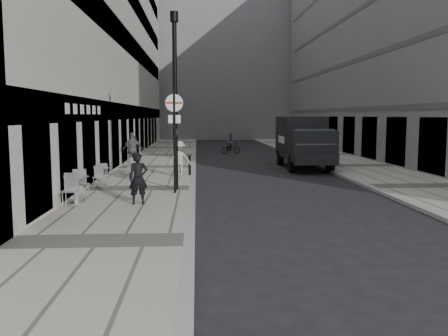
{
  "coord_description": "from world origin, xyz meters",
  "views": [
    {
      "loc": [
        0.18,
        -7.71,
        2.87
      ],
      "look_at": [
        0.95,
        5.56,
        1.4
      ],
      "focal_mm": 38.0,
      "sensor_mm": 36.0,
      "label": 1
    }
  ],
  "objects_px": {
    "sign_post": "(174,128)",
    "panel_van": "(303,139)",
    "cyclist": "(231,145)",
    "lamppost": "(175,92)",
    "walking_man": "(138,178)"
  },
  "relations": [
    {
      "from": "panel_van",
      "to": "cyclist",
      "type": "xyz_separation_m",
      "value": [
        -3.26,
        9.81,
        -0.94
      ]
    },
    {
      "from": "walking_man",
      "to": "sign_post",
      "type": "bearing_deg",
      "value": 49.43
    },
    {
      "from": "walking_man",
      "to": "panel_van",
      "type": "bearing_deg",
      "value": 40.57
    },
    {
      "from": "lamppost",
      "to": "panel_van",
      "type": "bearing_deg",
      "value": 50.52
    },
    {
      "from": "walking_man",
      "to": "cyclist",
      "type": "bearing_deg",
      "value": 63.65
    },
    {
      "from": "walking_man",
      "to": "panel_van",
      "type": "distance_m",
      "value": 13.33
    },
    {
      "from": "sign_post",
      "to": "panel_van",
      "type": "relative_size",
      "value": 0.6
    },
    {
      "from": "sign_post",
      "to": "panel_van",
      "type": "height_order",
      "value": "sign_post"
    },
    {
      "from": "walking_man",
      "to": "lamppost",
      "type": "distance_m",
      "value": 4.15
    },
    {
      "from": "panel_van",
      "to": "cyclist",
      "type": "height_order",
      "value": "panel_van"
    },
    {
      "from": "lamppost",
      "to": "cyclist",
      "type": "relative_size",
      "value": 3.95
    },
    {
      "from": "sign_post",
      "to": "lamppost",
      "type": "height_order",
      "value": "lamppost"
    },
    {
      "from": "lamppost",
      "to": "walking_man",
      "type": "bearing_deg",
      "value": -109.89
    },
    {
      "from": "sign_post",
      "to": "cyclist",
      "type": "relative_size",
      "value": 2.2
    },
    {
      "from": "lamppost",
      "to": "panel_van",
      "type": "height_order",
      "value": "lamppost"
    }
  ]
}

